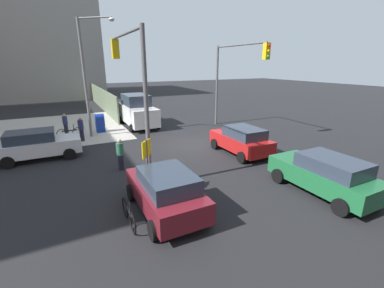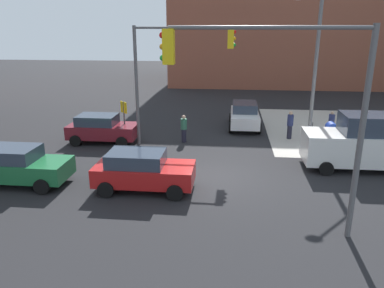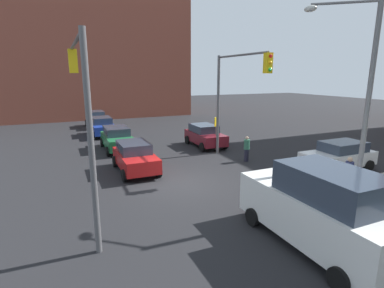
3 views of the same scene
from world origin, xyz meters
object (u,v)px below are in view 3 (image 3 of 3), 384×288
Objects in this scene: pedestrian_walking_north at (247,148)px; sedan_maroon at (205,135)px; hatchback_red at (135,157)px; street_lamp_corner at (359,90)px; sedan_blue at (102,126)px; pedestrian_waiting at (348,174)px; hatchback_gray at (96,119)px; coupe_white at (339,155)px; traffic_signal_se_corner at (81,93)px; mailbox_blue at (366,198)px; van_white_delivery at (320,208)px; bicycle_at_crosswalk at (220,140)px; hatchback_green at (117,138)px; traffic_signal_nw_corner at (235,86)px.

sedan_maroon is at bearing -7.74° from pedestrian_walking_north.
hatchback_red is (3.86, -6.25, 0.00)m from sedan_maroon.
hatchback_red is at bearing -137.51° from street_lamp_corner.
sedan_maroon is 9.89m from sedan_blue.
sedan_blue is 20.16m from pedestrian_waiting.
hatchback_gray is (-16.22, -0.21, -0.00)m from hatchback_red.
street_lamp_corner reaches higher than coupe_white.
traffic_signal_se_corner reaches higher than mailbox_blue.
van_white_delivery is 14.42m from bicycle_at_crosswalk.
hatchback_red is 2.29× the size of bicycle_at_crosswalk.
van_white_delivery is at bearing 12.62° from hatchback_green.
traffic_signal_se_corner is at bearing -29.93° from hatchback_red.
sedan_maroon is 4.73m from pedestrian_walking_north.
van_white_delivery is (13.65, -2.83, 0.44)m from sedan_maroon.
pedestrian_walking_north is (17.05, 7.04, -0.02)m from hatchback_gray.
hatchback_green is (-10.47, 2.88, -3.82)m from traffic_signal_se_corner.
van_white_delivery reaches higher than pedestrian_waiting.
hatchback_gray is (-25.25, -6.84, 0.08)m from mailbox_blue.
hatchback_green is at bearing 2.54° from sedan_blue.
pedestrian_walking_north is at bearing -177.41° from street_lamp_corner.
traffic_signal_se_corner is 14.01m from coupe_white.
street_lamp_corner is 25.41m from hatchback_gray.
hatchback_green reaches higher than mailbox_blue.
pedestrian_walking_north is at bearing 30.24° from sedan_blue.
street_lamp_corner is 2.05× the size of sedan_maroon.
coupe_white is at bearing 34.59° from sedan_blue.
van_white_delivery is 3.20× the size of pedestrian_waiting.
hatchback_green and sedan_blue have the same top height.
pedestrian_waiting reaches higher than sedan_blue.
hatchback_red is 0.93× the size of hatchback_green.
coupe_white is (4.03, 4.47, -3.78)m from traffic_signal_nw_corner.
traffic_signal_se_corner is 13.29m from sedan_maroon.
hatchback_gray is 4.91m from sedan_blue.
coupe_white is (8.28, 4.34, 0.00)m from sedan_maroon.
mailbox_blue is 0.36× the size of hatchback_red.
street_lamp_corner reaches higher than pedestrian_waiting.
traffic_signal_nw_corner is at bearing -1.77° from sedan_maroon.
pedestrian_waiting is at bearing 143.13° from mailbox_blue.
bicycle_at_crosswalk is at bearing 177.64° from street_lamp_corner.
sedan_blue is (-19.10, -7.39, -3.86)m from street_lamp_corner.
traffic_signal_se_corner reaches higher than van_white_delivery.
traffic_signal_se_corner is at bearing -112.99° from mailbox_blue.
street_lamp_corner is at bearing 157.37° from mailbox_blue.
hatchback_gray is (-12.36, -6.47, 0.00)m from sedan_maroon.
bicycle_at_crosswalk is at bearing -160.52° from coupe_white.
traffic_signal_nw_corner reaches higher than hatchback_gray.
hatchback_red reaches higher than mailbox_blue.
pedestrian_waiting is at bearing 2.60° from bicycle_at_crosswalk.
mailbox_blue is at bearing 179.06° from pedestrian_waiting.
van_white_delivery is at bearing -16.97° from bicycle_at_crosswalk.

